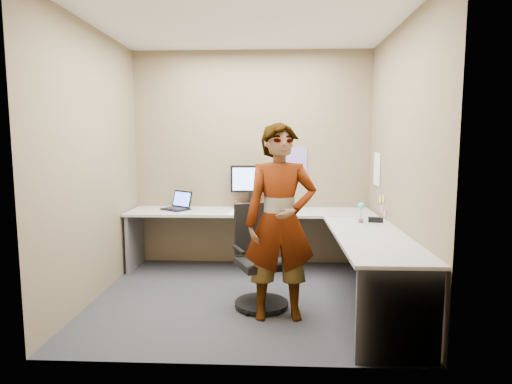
{
  "coord_description": "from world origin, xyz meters",
  "views": [
    {
      "loc": [
        0.3,
        -4.15,
        1.59
      ],
      "look_at": [
        0.1,
        0.25,
        1.05
      ],
      "focal_mm": 30.0,
      "sensor_mm": 36.0,
      "label": 1
    }
  ],
  "objects_px": {
    "monitor": "(251,181)",
    "person": "(280,222)",
    "office_chair": "(259,265)",
    "desk": "(287,233)"
  },
  "relations": [
    {
      "from": "monitor",
      "to": "office_chair",
      "type": "relative_size",
      "value": 0.53
    },
    {
      "from": "desk",
      "to": "office_chair",
      "type": "relative_size",
      "value": 3.1
    },
    {
      "from": "monitor",
      "to": "office_chair",
      "type": "height_order",
      "value": "monitor"
    },
    {
      "from": "person",
      "to": "office_chair",
      "type": "bearing_deg",
      "value": 120.46
    },
    {
      "from": "desk",
      "to": "person",
      "type": "relative_size",
      "value": 1.71
    },
    {
      "from": "desk",
      "to": "office_chair",
      "type": "height_order",
      "value": "office_chair"
    },
    {
      "from": "monitor",
      "to": "person",
      "type": "relative_size",
      "value": 0.29
    },
    {
      "from": "desk",
      "to": "monitor",
      "type": "xyz_separation_m",
      "value": [
        -0.45,
        0.79,
        0.49
      ]
    },
    {
      "from": "desk",
      "to": "monitor",
      "type": "relative_size",
      "value": 5.9
    },
    {
      "from": "person",
      "to": "monitor",
      "type": "bearing_deg",
      "value": 96.95
    }
  ]
}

